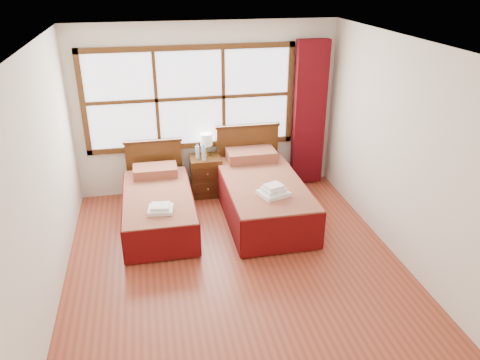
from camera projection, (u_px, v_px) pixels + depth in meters
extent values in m
plane|color=brown|center=(236.00, 264.00, 5.68)|extent=(4.50, 4.50, 0.00)
plane|color=white|center=(235.00, 44.00, 4.59)|extent=(4.50, 4.50, 0.00)
plane|color=silver|center=(207.00, 110.00, 7.13)|extent=(4.00, 0.00, 4.00)
plane|color=silver|center=(43.00, 181.00, 4.77)|extent=(0.00, 4.50, 4.50)
plane|color=silver|center=(402.00, 153.00, 5.50)|extent=(0.00, 4.50, 4.50)
cube|color=white|center=(190.00, 98.00, 6.98)|extent=(3.00, 0.02, 1.40)
cube|color=#4C2A10|center=(192.00, 145.00, 7.27)|extent=(3.16, 0.06, 0.08)
cube|color=#4C2A10|center=(188.00, 47.00, 6.65)|extent=(3.16, 0.06, 0.08)
cube|color=#4C2A10|center=(83.00, 104.00, 6.68)|extent=(0.08, 0.06, 1.56)
cube|color=#4C2A10|center=(290.00, 93.00, 7.24)|extent=(0.08, 0.06, 1.56)
cube|color=#4C2A10|center=(156.00, 100.00, 6.87)|extent=(0.05, 0.05, 1.40)
cube|color=#4C2A10|center=(223.00, 97.00, 7.05)|extent=(0.05, 0.05, 1.40)
cube|color=#4C2A10|center=(190.00, 98.00, 6.96)|extent=(3.00, 0.05, 0.05)
cube|color=#5A090F|center=(309.00, 114.00, 7.36)|extent=(0.50, 0.16, 2.30)
cube|color=#3A1C0C|center=(159.00, 217.00, 6.47)|extent=(0.81, 1.62, 0.26)
cube|color=#5F0F0D|center=(158.00, 202.00, 6.37)|extent=(0.91, 1.80, 0.22)
cube|color=#5A0909|center=(125.00, 213.00, 6.34)|extent=(0.03, 1.80, 0.45)
cube|color=#5A0909|center=(192.00, 207.00, 6.51)|extent=(0.03, 1.80, 0.45)
cube|color=#5A0909|center=(162.00, 245.00, 5.62)|extent=(0.91, 0.03, 0.45)
cube|color=#5F0F0D|center=(155.00, 171.00, 6.87)|extent=(0.63, 0.37, 0.14)
cube|color=#4C2A10|center=(155.00, 168.00, 7.24)|extent=(0.85, 0.06, 0.88)
cube|color=#3A1C0C|center=(153.00, 141.00, 7.05)|extent=(0.88, 0.08, 0.04)
cube|color=#3A1C0C|center=(262.00, 206.00, 6.73)|extent=(0.94, 1.88, 0.31)
cube|color=#5F0F0D|center=(263.00, 188.00, 6.61)|extent=(1.06, 2.09, 0.26)
cube|color=#5A0909|center=(226.00, 201.00, 6.58)|extent=(0.03, 2.09, 0.52)
cube|color=#5A0909|center=(298.00, 195.00, 6.77)|extent=(0.03, 2.09, 0.52)
cube|color=#5A0909|center=(283.00, 235.00, 5.75)|extent=(1.06, 0.03, 0.52)
cube|color=#5F0F0D|center=(251.00, 155.00, 7.20)|extent=(0.74, 0.43, 0.16)
cube|color=#4C2A10|center=(247.00, 157.00, 7.48)|extent=(0.98, 0.06, 1.02)
cube|color=#3A1C0C|center=(248.00, 126.00, 7.26)|extent=(1.02, 0.08, 0.04)
cube|color=#4C2A10|center=(206.00, 176.00, 7.31)|extent=(0.47, 0.41, 0.62)
cube|color=#3A1C0C|center=(208.00, 189.00, 7.17)|extent=(0.41, 0.02, 0.19)
cube|color=#3A1C0C|center=(207.00, 174.00, 7.06)|extent=(0.41, 0.02, 0.19)
sphere|color=olive|center=(208.00, 189.00, 7.15)|extent=(0.03, 0.03, 0.03)
sphere|color=olive|center=(208.00, 174.00, 7.05)|extent=(0.03, 0.03, 0.03)
cube|color=white|center=(161.00, 210.00, 5.88)|extent=(0.34, 0.31, 0.05)
cube|color=white|center=(160.00, 206.00, 5.86)|extent=(0.26, 0.23, 0.04)
cube|color=white|center=(273.00, 193.00, 6.12)|extent=(0.44, 0.41, 0.06)
cube|color=white|center=(274.00, 190.00, 6.09)|extent=(0.33, 0.31, 0.05)
cube|color=white|center=(274.00, 186.00, 6.07)|extent=(0.27, 0.25, 0.04)
cylinder|color=#B7913A|center=(207.00, 155.00, 7.24)|extent=(0.11, 0.11, 0.02)
cylinder|color=#B7913A|center=(207.00, 150.00, 7.20)|extent=(0.02, 0.02, 0.15)
cylinder|color=white|center=(206.00, 139.00, 7.13)|extent=(0.18, 0.18, 0.18)
cylinder|color=#A1C0D0|center=(197.00, 152.00, 7.10)|extent=(0.06, 0.06, 0.19)
cylinder|color=blue|center=(197.00, 146.00, 7.05)|extent=(0.03, 0.03, 0.03)
cylinder|color=#A1C0D0|center=(204.00, 153.00, 7.03)|extent=(0.06, 0.06, 0.22)
cylinder|color=blue|center=(203.00, 146.00, 6.98)|extent=(0.03, 0.03, 0.03)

